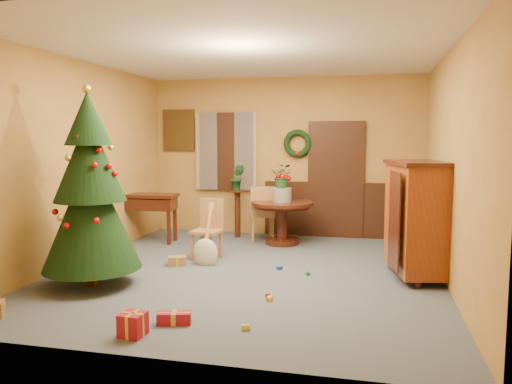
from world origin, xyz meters
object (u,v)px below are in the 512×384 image
(dining_table, at_px, (282,214))
(chair_near, at_px, (209,227))
(sideboard, at_px, (417,216))
(writing_desk, at_px, (149,206))
(christmas_tree, at_px, (90,192))

(dining_table, distance_m, chair_near, 1.53)
(dining_table, relative_size, sideboard, 0.70)
(writing_desk, bearing_deg, dining_table, 8.71)
(dining_table, distance_m, christmas_tree, 3.48)
(dining_table, bearing_deg, chair_near, -126.00)
(dining_table, relative_size, writing_desk, 1.08)
(christmas_tree, bearing_deg, writing_desk, 99.67)
(writing_desk, relative_size, sideboard, 0.65)
(writing_desk, bearing_deg, sideboard, -16.68)
(chair_near, bearing_deg, writing_desk, 147.01)
(chair_near, bearing_deg, sideboard, -7.77)
(chair_near, bearing_deg, dining_table, 54.00)
(christmas_tree, xyz_separation_m, sideboard, (3.87, 1.26, -0.34))
(sideboard, bearing_deg, chair_near, 172.23)
(chair_near, height_order, writing_desk, chair_near)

